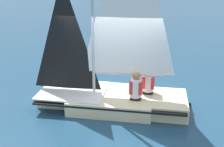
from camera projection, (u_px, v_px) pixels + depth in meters
ground_plane at (112, 106)px, 7.91m from camera, size 260.00×260.00×0.00m
sailboat_main at (113, 82)px, 7.65m from camera, size 4.22×3.57×5.69m
sailor_helm at (136, 91)px, 7.38m from camera, size 0.43×0.42×1.16m
sailor_crew at (148, 85)px, 7.74m from camera, size 0.43×0.42×1.16m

